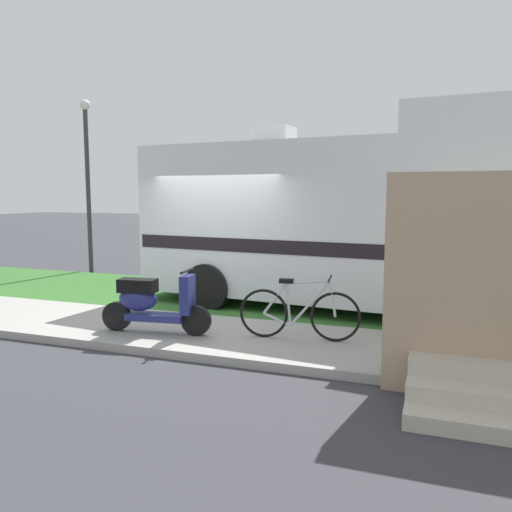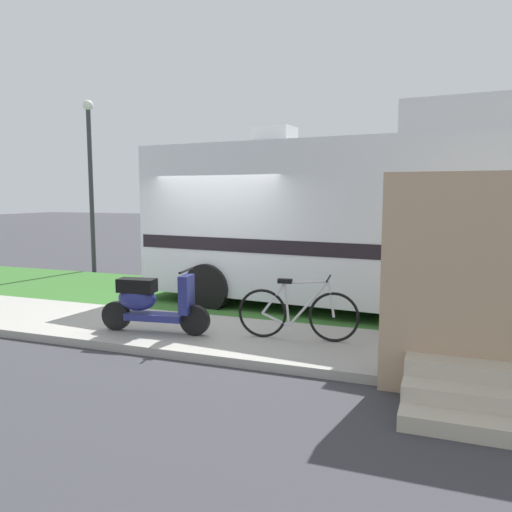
% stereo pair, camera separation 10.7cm
% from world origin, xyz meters
% --- Properties ---
extents(ground_plane, '(80.00, 80.00, 0.00)m').
position_xyz_m(ground_plane, '(0.00, 0.00, 0.00)').
color(ground_plane, '#38383D').
extents(sidewalk, '(24.00, 2.00, 0.12)m').
position_xyz_m(sidewalk, '(0.00, -1.20, 0.06)').
color(sidewalk, '#9E9B93').
rests_on(sidewalk, ground).
extents(grass_strip, '(24.00, 3.40, 0.08)m').
position_xyz_m(grass_strip, '(0.00, 1.50, 0.04)').
color(grass_strip, '#336628').
rests_on(grass_strip, ground).
extents(motorhome_rv, '(6.84, 3.02, 3.57)m').
position_xyz_m(motorhome_rv, '(1.85, 1.41, 1.70)').
color(motorhome_rv, silver).
rests_on(motorhome_rv, ground).
extents(scooter, '(1.70, 0.54, 0.97)m').
position_xyz_m(scooter, '(-0.17, -1.52, 0.58)').
color(scooter, black).
rests_on(scooter, ground).
extents(bicycle, '(1.71, 0.52, 0.91)m').
position_xyz_m(bicycle, '(1.98, -1.11, 0.51)').
color(bicycle, black).
rests_on(bicycle, ground).
extents(pickup_truck_near, '(5.49, 2.38, 1.89)m').
position_xyz_m(pickup_truck_near, '(4.31, 5.64, 1.00)').
color(pickup_truck_near, '#B7B29E').
rests_on(pickup_truck_near, ground).
extents(porch_steps, '(2.00, 1.26, 2.40)m').
position_xyz_m(porch_steps, '(4.25, -2.29, 0.97)').
color(porch_steps, '#BCB29E').
rests_on(porch_steps, ground).
extents(bottle_green, '(0.07, 0.07, 0.23)m').
position_xyz_m(bottle_green, '(3.89, -0.94, 0.22)').
color(bottle_green, navy).
rests_on(bottle_green, ground).
extents(bottle_spare, '(0.06, 0.06, 0.25)m').
position_xyz_m(bottle_spare, '(4.47, -1.79, 0.23)').
color(bottle_spare, '#19722D').
rests_on(bottle_spare, ground).
extents(street_lamp_post, '(0.28, 0.28, 4.65)m').
position_xyz_m(street_lamp_post, '(-5.22, 3.60, 2.79)').
color(street_lamp_post, '#333338').
rests_on(street_lamp_post, ground).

